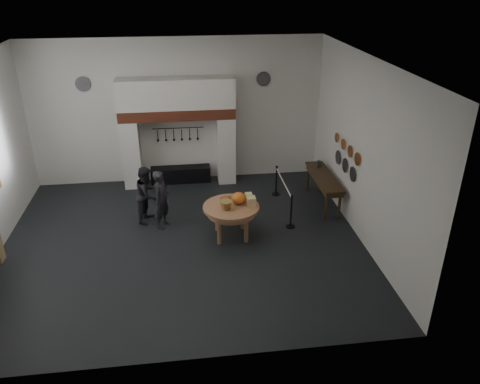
{
  "coord_description": "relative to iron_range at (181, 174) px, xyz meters",
  "views": [
    {
      "loc": [
        0.11,
        -10.27,
        6.34
      ],
      "look_at": [
        1.44,
        -0.07,
        1.35
      ],
      "focal_mm": 35.0,
      "sensor_mm": 36.0,
      "label": 1
    }
  ],
  "objects": [
    {
      "name": "pumpkin",
      "position": [
        1.44,
        -3.49,
        0.78
      ],
      "size": [
        0.36,
        0.36,
        0.31
      ],
      "primitive_type": "ellipsoid",
      "color": "orange",
      "rests_on": "work_table"
    },
    {
      "name": "pewter_plate_left",
      "position": [
        4.46,
        -3.32,
        1.2
      ],
      "size": [
        0.03,
        0.4,
        0.4
      ],
      "primitive_type": "cylinder",
      "rotation": [
        0.0,
        1.57,
        0.0
      ],
      "color": "#4C4C51",
      "rests_on": "wall_right"
    },
    {
      "name": "work_table",
      "position": [
        1.24,
        -3.59,
        0.59
      ],
      "size": [
        1.63,
        1.63,
        0.07
      ],
      "primitive_type": "cylinder",
      "rotation": [
        0.0,
        0.0,
        0.15
      ],
      "color": "#A7724F",
      "rests_on": "floor"
    },
    {
      "name": "pewter_jug",
      "position": [
        4.1,
        -1.52,
        0.76
      ],
      "size": [
        0.12,
        0.12,
        0.22
      ],
      "primitive_type": "cylinder",
      "color": "#47464B",
      "rests_on": "side_table"
    },
    {
      "name": "wicker_basket",
      "position": [
        1.09,
        -3.74,
        0.73
      ],
      "size": [
        0.37,
        0.37,
        0.22
      ],
      "primitive_type": "cone",
      "rotation": [
        3.14,
        0.0,
        0.15
      ],
      "color": "#A37F3B",
      "rests_on": "work_table"
    },
    {
      "name": "utensil_rail",
      "position": [
        0.0,
        0.2,
        1.5
      ],
      "size": [
        1.6,
        0.02,
        0.02
      ],
      "primitive_type": "cylinder",
      "rotation": [
        0.0,
        1.57,
        0.0
      ],
      "color": "black",
      "rests_on": "wall_back"
    },
    {
      "name": "hearth_brick_band",
      "position": [
        0.0,
        -0.07,
        2.06
      ],
      "size": [
        3.5,
        0.72,
        0.32
      ],
      "primitive_type": "cube",
      "color": "#9E442B",
      "rests_on": "chimney_pier_left"
    },
    {
      "name": "side_table",
      "position": [
        4.1,
        -2.12,
        0.62
      ],
      "size": [
        0.55,
        2.2,
        0.06
      ],
      "primitive_type": "cube",
      "color": "#3C2915",
      "rests_on": "floor"
    },
    {
      "name": "visitor_near",
      "position": [
        -0.52,
        -2.84,
        0.55
      ],
      "size": [
        0.62,
        0.7,
        1.6
      ],
      "primitive_type": "imported",
      "rotation": [
        0.0,
        0.0,
        1.06
      ],
      "color": "black",
      "rests_on": "floor"
    },
    {
      "name": "copper_pan_c",
      "position": [
        4.46,
        -2.42,
        1.7
      ],
      "size": [
        0.03,
        0.3,
        0.3
      ],
      "primitive_type": "cylinder",
      "rotation": [
        0.0,
        1.57,
        0.0
      ],
      "color": "#C6662D",
      "rests_on": "wall_right"
    },
    {
      "name": "wall_back",
      "position": [
        0.0,
        0.28,
        2.0
      ],
      "size": [
        9.0,
        0.02,
        4.5
      ],
      "primitive_type": "cube",
      "color": "silver",
      "rests_on": "floor"
    },
    {
      "name": "pewter_plate_back_right",
      "position": [
        2.7,
        0.24,
        2.95
      ],
      "size": [
        0.44,
        0.03,
        0.44
      ],
      "primitive_type": "cylinder",
      "rotation": [
        1.57,
        0.0,
        0.0
      ],
      "color": "#4C4C51",
      "rests_on": "wall_back"
    },
    {
      "name": "chimney_pier_right",
      "position": [
        1.48,
        -0.07,
        0.82
      ],
      "size": [
        0.55,
        0.7,
        2.15
      ],
      "primitive_type": "cube",
      "color": "silver",
      "rests_on": "floor"
    },
    {
      "name": "copper_pan_a",
      "position": [
        4.46,
        -3.52,
        1.7
      ],
      "size": [
        0.03,
        0.34,
        0.34
      ],
      "primitive_type": "cylinder",
      "rotation": [
        0.0,
        1.57,
        0.0
      ],
      "color": "#C6662D",
      "rests_on": "wall_right"
    },
    {
      "name": "barrier_rope",
      "position": [
        2.87,
        -2.34,
        0.6
      ],
      "size": [
        0.04,
        2.0,
        0.04
      ],
      "primitive_type": "cylinder",
      "rotation": [
        1.57,
        0.0,
        0.0
      ],
      "color": "silver",
      "rests_on": "barrier_post_near"
    },
    {
      "name": "bread_loaf",
      "position": [
        1.14,
        -3.24,
        0.69
      ],
      "size": [
        0.31,
        0.18,
        0.13
      ],
      "primitive_type": "ellipsoid",
      "color": "brown",
      "rests_on": "work_table"
    },
    {
      "name": "copper_pan_d",
      "position": [
        4.46,
        -1.87,
        1.7
      ],
      "size": [
        0.03,
        0.28,
        0.28
      ],
      "primitive_type": "cylinder",
      "rotation": [
        0.0,
        1.57,
        0.0
      ],
      "color": "#C6662D",
      "rests_on": "wall_right"
    },
    {
      "name": "copper_pan_b",
      "position": [
        4.46,
        -2.97,
        1.7
      ],
      "size": [
        0.03,
        0.32,
        0.32
      ],
      "primitive_type": "cylinder",
      "rotation": [
        0.0,
        1.57,
        0.0
      ],
      "color": "#C6662D",
      "rests_on": "wall_right"
    },
    {
      "name": "barrier_post_near",
      "position": [
        2.87,
        -3.34,
        0.2
      ],
      "size": [
        0.05,
        0.05,
        0.9
      ],
      "primitive_type": "cylinder",
      "color": "black",
      "rests_on": "floor"
    },
    {
      "name": "floor",
      "position": [
        0.0,
        -3.72,
        -0.25
      ],
      "size": [
        9.0,
        8.0,
        0.02
      ],
      "primitive_type": "cube",
      "color": "black",
      "rests_on": "ground"
    },
    {
      "name": "pewter_plate_back_left",
      "position": [
        -2.7,
        0.24,
        2.95
      ],
      "size": [
        0.44,
        0.03,
        0.44
      ],
      "primitive_type": "cylinder",
      "rotation": [
        1.57,
        0.0,
        0.0
      ],
      "color": "#4C4C51",
      "rests_on": "wall_back"
    },
    {
      "name": "wall_right",
      "position": [
        4.5,
        -3.72,
        2.0
      ],
      "size": [
        0.02,
        8.0,
        4.5
      ],
      "primitive_type": "cube",
      "color": "silver",
      "rests_on": "floor"
    },
    {
      "name": "wall_front",
      "position": [
        0.0,
        -7.72,
        2.0
      ],
      "size": [
        9.0,
        0.02,
        4.5
      ],
      "primitive_type": "cube",
      "color": "silver",
      "rests_on": "floor"
    },
    {
      "name": "chimney_pier_left",
      "position": [
        -1.48,
        -0.07,
        0.82
      ],
      "size": [
        0.55,
        0.7,
        2.15
      ],
      "primitive_type": "cube",
      "color": "silver",
      "rests_on": "floor"
    },
    {
      "name": "cheese_block_small",
      "position": [
        1.72,
        -3.34,
        0.72
      ],
      "size": [
        0.18,
        0.18,
        0.2
      ],
      "primitive_type": "cube",
      "color": "#DFD785",
      "rests_on": "work_table"
    },
    {
      "name": "cheese_block_big",
      "position": [
        1.74,
        -3.64,
        0.74
      ],
      "size": [
        0.22,
        0.22,
        0.24
      ],
      "primitive_type": "cube",
      "color": "#E2C687",
      "rests_on": "work_table"
    },
    {
      "name": "barrier_post_far",
      "position": [
        2.87,
        -1.34,
        0.2
      ],
      "size": [
        0.05,
        0.05,
        0.9
      ],
      "primitive_type": "cylinder",
      "color": "black",
      "rests_on": "floor"
    },
    {
      "name": "visitor_far",
      "position": [
        -0.92,
        -2.44,
        0.53
      ],
      "size": [
        0.81,
        0.92,
        1.57
      ],
      "primitive_type": "imported",
      "rotation": [
        0.0,
        0.0,
        1.23
      ],
      "color": "black",
      "rests_on": "floor"
    },
    {
      "name": "chimney_hood",
      "position": [
        0.0,
        -0.07,
        2.67
      ],
      "size": [
        3.5,
        0.7,
        0.9
      ],
      "primitive_type": "cube",
      "color": "silver",
      "rests_on": "hearth_brick_band"
    },
    {
      "name": "pewter_plate_mid",
      "position": [
        4.46,
        -2.72,
        1.2
      ],
      "size": [
        0.03,
        0.4,
        0.4
      ],
      "primitive_type": "cylinder",
      "rotation": [
        0.0,
        1.57,
        0.0
      ],
      "color": "#4C4C51",
      "rests_on": "wall_right"
    },
    {
      "name": "pewter_plate_right",
      "position": [
        4.46,
        -2.12,
        1.2
      ],
      "size": [
        0.03,
        0.4,
        0.4
      ],
      "primitive_type": "cylinder",
      "rotation": [
        0.0,
        1.57,
        0.0
      ],
      "color": "#4C4C51",
      "rests_on": "wall_right"
    },
    {
      "name": "iron_range",
      "position": [
        0.0,
        0.0,
        0.0
      ],
      "size": [
        1.9,
        0.45,
        0.5
      ],
      "primitive_type": "cube",
      "color": "black",
      "rests_on": "floor"
    },
    {
      "name": "ceiling",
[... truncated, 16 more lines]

